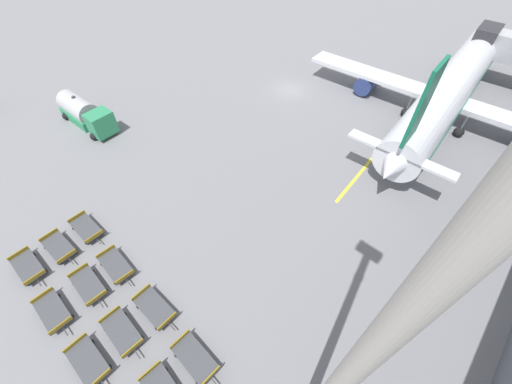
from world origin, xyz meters
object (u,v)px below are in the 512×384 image
(baggage_dolly_row_near_col_c, at_px, (88,362))
(baggage_dolly_row_mid_b_col_d, at_px, (195,358))
(baggage_dolly_row_mid_a_col_b, at_px, (88,285))
(airplane, at_px, (450,90))
(fuel_tanker_primary, at_px, (84,113))
(baggage_dolly_row_mid_b_col_a, at_px, (87,228))
(baggage_dolly_row_mid_a_col_a, at_px, (59,247))
(apron_light_mast, at_px, (375,346))
(baggage_dolly_row_mid_a_col_c, at_px, (122,332))
(baggage_dolly_row_near_col_b, at_px, (53,311))
(baggage_dolly_row_mid_b_col_b, at_px, (116,266))
(baggage_dolly_row_mid_b_col_c, at_px, (155,308))
(baggage_dolly_row_near_col_a, at_px, (28,267))

(baggage_dolly_row_near_col_c, distance_m, baggage_dolly_row_mid_b_col_d, 6.58)
(baggage_dolly_row_mid_a_col_b, bearing_deg, airplane, 75.28)
(fuel_tanker_primary, height_order, baggage_dolly_row_mid_a_col_b, fuel_tanker_primary)
(fuel_tanker_primary, bearing_deg, baggage_dolly_row_near_col_c, -27.72)
(airplane, bearing_deg, baggage_dolly_row_mid_b_col_a, -112.39)
(airplane, bearing_deg, baggage_dolly_row_mid_a_col_a, -111.00)
(baggage_dolly_row_mid_b_col_a, xyz_separation_m, apron_light_mast, (21.04, 1.26, 14.90))
(fuel_tanker_primary, distance_m, baggage_dolly_row_mid_a_col_c, 25.85)
(baggage_dolly_row_near_col_b, bearing_deg, apron_light_mast, 21.01)
(baggage_dolly_row_mid_a_col_c, height_order, apron_light_mast, apron_light_mast)
(baggage_dolly_row_near_col_c, distance_m, baggage_dolly_row_mid_a_col_b, 5.30)
(baggage_dolly_row_mid_a_col_a, height_order, baggage_dolly_row_mid_b_col_b, same)
(baggage_dolly_row_mid_a_col_a, height_order, apron_light_mast, apron_light_mast)
(airplane, relative_size, apron_light_mast, 1.32)
(fuel_tanker_primary, distance_m, baggage_dolly_row_mid_a_col_a, 17.55)
(baggage_dolly_row_mid_b_col_c, relative_size, apron_light_mast, 0.14)
(baggage_dolly_row_mid_b_col_c, bearing_deg, baggage_dolly_row_near_col_b, -135.47)
(baggage_dolly_row_mid_a_col_c, bearing_deg, baggage_dolly_row_mid_b_col_d, 25.07)
(baggage_dolly_row_mid_a_col_a, xyz_separation_m, baggage_dolly_row_mid_b_col_d, (14.11, 2.07, 0.00))
(airplane, bearing_deg, baggage_dolly_row_mid_a_col_b, -104.72)
(baggage_dolly_row_mid_a_col_b, height_order, baggage_dolly_row_mid_b_col_a, same)
(fuel_tanker_primary, height_order, baggage_dolly_row_mid_a_col_a, fuel_tanker_primary)
(baggage_dolly_row_mid_b_col_a, bearing_deg, fuel_tanker_primary, 151.91)
(baggage_dolly_row_mid_a_col_c, xyz_separation_m, apron_light_mast, (11.55, 3.78, 14.90))
(airplane, bearing_deg, baggage_dolly_row_near_col_b, -103.87)
(baggage_dolly_row_mid_a_col_a, xyz_separation_m, baggage_dolly_row_mid_a_col_b, (4.71, -0.02, 0.00))
(baggage_dolly_row_mid_b_col_b, bearing_deg, baggage_dolly_row_mid_a_col_a, -155.46)
(baggage_dolly_row_near_col_b, bearing_deg, baggage_dolly_row_mid_a_col_b, 89.52)
(airplane, relative_size, baggage_dolly_row_mid_b_col_a, 9.76)
(baggage_dolly_row_mid_b_col_b, height_order, baggage_dolly_row_mid_b_col_d, same)
(baggage_dolly_row_near_col_a, relative_size, baggage_dolly_row_mid_a_col_c, 0.99)
(baggage_dolly_row_mid_a_col_a, relative_size, baggage_dolly_row_mid_b_col_c, 1.00)
(baggage_dolly_row_mid_b_col_b, bearing_deg, baggage_dolly_row_mid_b_col_c, 0.90)
(baggage_dolly_row_near_col_a, relative_size, baggage_dolly_row_mid_a_col_a, 1.00)
(baggage_dolly_row_near_col_b, xyz_separation_m, baggage_dolly_row_mid_b_col_c, (4.93, 4.85, 0.00))
(baggage_dolly_row_near_col_a, height_order, apron_light_mast, apron_light_mast)
(fuel_tanker_primary, xyz_separation_m, apron_light_mast, (35.32, -6.36, 14.03))
(fuel_tanker_primary, distance_m, baggage_dolly_row_mid_a_col_b, 21.59)
(baggage_dolly_row_near_col_b, distance_m, baggage_dolly_row_mid_a_col_c, 5.29)
(baggage_dolly_row_mid_a_col_a, xyz_separation_m, baggage_dolly_row_mid_b_col_b, (4.77, 2.18, 0.00))
(airplane, bearing_deg, baggage_dolly_row_mid_b_col_d, -91.31)
(baggage_dolly_row_mid_a_col_b, bearing_deg, baggage_dolly_row_mid_a_col_a, 179.78)
(baggage_dolly_row_mid_b_col_b, bearing_deg, baggage_dolly_row_near_col_a, -136.63)
(fuel_tanker_primary, distance_m, baggage_dolly_row_near_col_b, 22.88)
(baggage_dolly_row_near_col_b, relative_size, baggage_dolly_row_near_col_c, 1.00)
(baggage_dolly_row_near_col_a, xyz_separation_m, baggage_dolly_row_near_col_b, (4.73, -0.24, 0.00))
(baggage_dolly_row_near_col_a, height_order, baggage_dolly_row_mid_b_col_d, same)
(baggage_dolly_row_mid_b_col_b, bearing_deg, baggage_dolly_row_near_col_b, -90.93)
(baggage_dolly_row_mid_b_col_a, distance_m, baggage_dolly_row_mid_b_col_d, 14.23)
(baggage_dolly_row_mid_a_col_b, xyz_separation_m, baggage_dolly_row_mid_a_col_c, (4.66, -0.13, 0.00))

